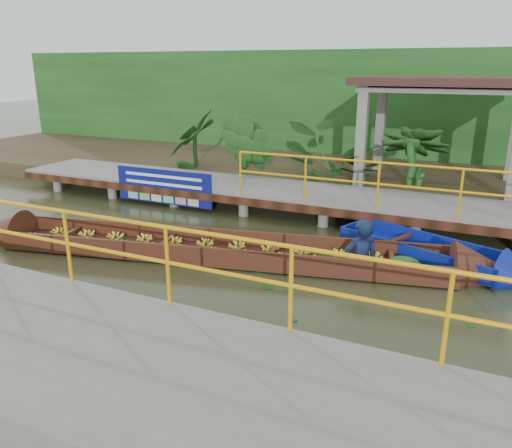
% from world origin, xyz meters
% --- Properties ---
extents(ground, '(80.00, 80.00, 0.00)m').
position_xyz_m(ground, '(0.00, 0.00, 0.00)').
color(ground, '#30351A').
rests_on(ground, ground).
extents(land_strip, '(30.00, 8.00, 0.45)m').
position_xyz_m(land_strip, '(0.00, 7.50, 0.23)').
color(land_strip, '#302918').
rests_on(land_strip, ground).
extents(far_dock, '(16.00, 2.06, 1.66)m').
position_xyz_m(far_dock, '(0.02, 3.43, 0.48)').
color(far_dock, slate).
rests_on(far_dock, ground).
extents(near_dock, '(18.00, 2.40, 1.73)m').
position_xyz_m(near_dock, '(1.00, -4.20, 0.30)').
color(near_dock, slate).
rests_on(near_dock, ground).
extents(pavilion, '(4.40, 3.00, 3.00)m').
position_xyz_m(pavilion, '(3.00, 6.30, 2.82)').
color(pavilion, slate).
rests_on(pavilion, ground).
extents(foliage_backdrop, '(30.00, 0.80, 4.00)m').
position_xyz_m(foliage_backdrop, '(0.00, 10.00, 2.00)').
color(foliage_backdrop, '#164517').
rests_on(foliage_backdrop, ground).
extents(vendor_boat, '(10.45, 3.17, 2.16)m').
position_xyz_m(vendor_boat, '(0.07, 0.06, 0.23)').
color(vendor_boat, '#3C1D10').
rests_on(vendor_boat, ground).
extents(moored_blue_boat, '(3.69, 2.16, 0.86)m').
position_xyz_m(moored_blue_boat, '(4.10, 1.22, 0.15)').
color(moored_blue_boat, navy).
rests_on(moored_blue_boat, ground).
extents(blue_banner, '(2.80, 0.04, 0.87)m').
position_xyz_m(blue_banner, '(-3.14, 2.48, 0.56)').
color(blue_banner, navy).
rests_on(blue_banner, ground).
extents(tropical_plants, '(14.25, 1.25, 1.57)m').
position_xyz_m(tropical_plants, '(2.25, 5.30, 1.23)').
color(tropical_plants, '#164517').
rests_on(tropical_plants, ground).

